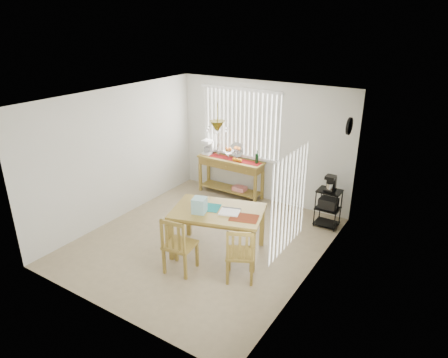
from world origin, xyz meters
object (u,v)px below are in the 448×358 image
Objects in this scene: cart_items at (331,183)px; dining_table at (218,215)px; sideboard at (231,168)px; chair_right at (240,254)px; chair_left at (179,245)px; wire_cart at (328,205)px.

dining_table is (-1.27, -1.93, -0.18)m from cart_items.
sideboard is 3.21m from chair_right.
chair_left is at bearing -160.28° from chair_right.
wire_cart is at bearing 61.64° from chair_left.
chair_right is (0.72, -0.48, -0.26)m from dining_table.
dining_table is 0.90m from chair_right.
wire_cart is at bearing -6.08° from sideboard.
sideboard reaches higher than wire_cart.
wire_cart is 0.44× the size of dining_table.
chair_left reaches higher than sideboard.
chair_left reaches higher than chair_right.
dining_table is (-1.27, -1.92, 0.26)m from wire_cart.
chair_right is at bearing 19.72° from chair_left.
dining_table is 1.77× the size of chair_left.
sideboard is at bearing 106.27° from chair_left.
chair_left is 1.06× the size of chair_right.
sideboard is at bearing 116.34° from dining_table.
cart_items reaches higher than dining_table.
cart_items reaches higher than chair_right.
chair_left is at bearing -104.10° from dining_table.
wire_cart is 2.32m from dining_table.
cart_items is 0.18× the size of dining_table.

